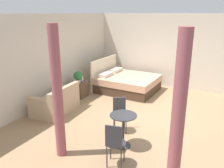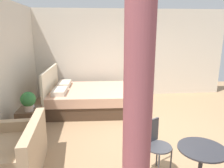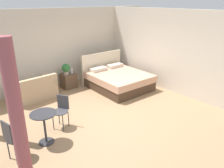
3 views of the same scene
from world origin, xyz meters
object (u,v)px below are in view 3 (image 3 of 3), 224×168
couch (34,91)px  vase (72,71)px  nightstand (69,81)px  cafe_chair_near_window (12,137)px  potted_plant (66,68)px  bed (118,80)px  balcony_table (44,123)px  cafe_chair_near_couch (62,108)px

couch → vase: couch is taller
vase → couch: bearing=-175.8°
nightstand → cafe_chair_near_window: size_ratio=0.59×
couch → vase: bearing=4.2°
nightstand → potted_plant: bearing=-158.3°
bed → potted_plant: bed is taller
vase → cafe_chair_near_window: cafe_chair_near_window is taller
vase → balcony_table: (-2.24, -2.62, -0.12)m
couch → cafe_chair_near_couch: bearing=-92.9°
potted_plant → balcony_table: potted_plant is taller
bed → cafe_chair_near_window: bearing=-158.4°
potted_plant → cafe_chair_near_couch: 2.63m
couch → balcony_table: couch is taller
vase → cafe_chair_near_window: size_ratio=0.20×
bed → nightstand: (-1.37, 1.16, -0.04)m
couch → balcony_table: size_ratio=1.88×
bed → balcony_table: (-3.48, -1.50, 0.20)m
potted_plant → couch: bearing=-175.0°
cafe_chair_near_window → bed: bearing=21.6°
bed → couch: bed is taller
bed → nightstand: bed is taller
vase → cafe_chair_near_couch: (-1.60, -2.22, -0.12)m
nightstand → cafe_chair_near_window: cafe_chair_near_window is taller
bed → couch: (-2.74, 1.01, -0.02)m
couch → cafe_chair_near_couch: size_ratio=1.70×
cafe_chair_near_window → balcony_table: bearing=13.0°
potted_plant → vase: 0.26m
cafe_chair_near_couch → nightstand: bearing=56.8°
balcony_table → cafe_chair_near_couch: (0.64, 0.39, -0.01)m
balcony_table → cafe_chair_near_couch: size_ratio=0.90×
potted_plant → cafe_chair_near_couch: potted_plant is taller
couch → vase: size_ratio=7.60×
potted_plant → vase: (0.22, -0.00, -0.13)m
bed → balcony_table: bearing=-156.7°
nightstand → bed: bearing=-40.2°
nightstand → vase: vase is taller
nightstand → vase: bearing=-19.1°
bed → potted_plant: size_ratio=5.37×
bed → cafe_chair_near_couch: size_ratio=2.59×
cafe_chair_near_couch → potted_plant: bearing=58.2°
couch → potted_plant: 1.36m
balcony_table → cafe_chair_near_window: cafe_chair_near_window is taller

